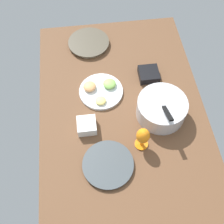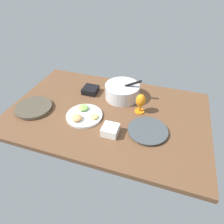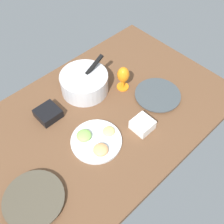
% 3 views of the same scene
% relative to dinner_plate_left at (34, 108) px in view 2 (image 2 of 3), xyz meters
% --- Properties ---
extents(ground_plane, '(1.60, 1.04, 0.04)m').
position_rel_dinner_plate_left_xyz_m(ground_plane, '(0.59, 0.16, -0.03)').
color(ground_plane, brown).
extents(dinner_plate_left, '(0.30, 0.30, 0.03)m').
position_rel_dinner_plate_left_xyz_m(dinner_plate_left, '(0.00, 0.00, 0.00)').
color(dinner_plate_left, beige).
rests_on(dinner_plate_left, ground_plane).
extents(dinner_plate_right, '(0.29, 0.29, 0.02)m').
position_rel_dinner_plate_left_xyz_m(dinner_plate_right, '(0.94, 0.03, -0.00)').
color(dinner_plate_right, silver).
rests_on(dinner_plate_right, ground_plane).
extents(mixing_bowl, '(0.31, 0.30, 0.20)m').
position_rel_dinner_plate_left_xyz_m(mixing_bowl, '(0.65, 0.39, 0.05)').
color(mixing_bowl, silver).
rests_on(mixing_bowl, ground_plane).
extents(fruit_platter, '(0.29, 0.29, 0.05)m').
position_rel_dinner_plate_left_xyz_m(fruit_platter, '(0.43, 0.04, 0.00)').
color(fruit_platter, silver).
rests_on(fruit_platter, ground_plane).
extents(hurricane_glass_orange, '(0.08, 0.08, 0.17)m').
position_rel_dinner_plate_left_xyz_m(hurricane_glass_orange, '(0.84, 0.24, 0.09)').
color(hurricane_glass_orange, orange).
rests_on(hurricane_glass_orange, ground_plane).
extents(square_bowl_black, '(0.13, 0.13, 0.05)m').
position_rel_dinner_plate_left_xyz_m(square_bowl_black, '(0.35, 0.38, 0.02)').
color(square_bowl_black, black).
rests_on(square_bowl_black, ground_plane).
extents(square_bowl_white, '(0.11, 0.11, 0.06)m').
position_rel_dinner_plate_left_xyz_m(square_bowl_white, '(0.69, -0.07, 0.02)').
color(square_bowl_white, white).
rests_on(square_bowl_white, ground_plane).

